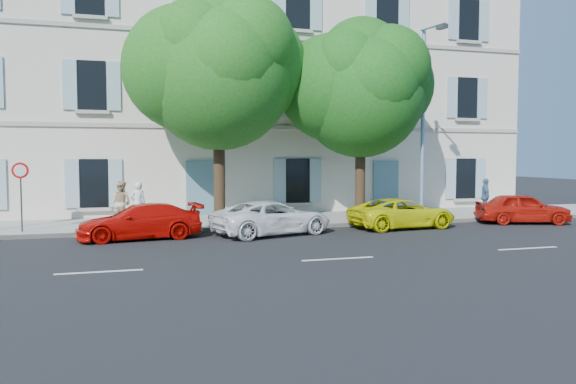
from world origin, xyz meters
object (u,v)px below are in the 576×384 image
object	(u,v)px
car_white_coupe	(272,218)
car_yellow_supercar	(402,213)
pedestrian_b	(121,203)
street_lamp	(425,112)
pedestrian_c	(485,196)
car_red_hatchback	(523,208)
car_red_coupe	(140,221)
tree_right	(361,95)
road_sign	(21,182)
pedestrian_a	(138,203)
tree_left	(219,77)

from	to	relation	value
car_white_coupe	car_yellow_supercar	size ratio (longest dim) A/B	1.04
car_white_coupe	pedestrian_b	distance (m)	5.95
street_lamp	car_yellow_supercar	bearing A→B (deg)	-138.34
street_lamp	pedestrian_c	bearing A→B (deg)	9.25
car_red_hatchback	car_red_coupe	bearing A→B (deg)	107.96
tree_right	street_lamp	size ratio (longest dim) A/B	1.01
tree_right	road_sign	size ratio (longest dim) A/B	3.33
car_yellow_supercar	street_lamp	size ratio (longest dim) A/B	0.53
road_sign	pedestrian_c	distance (m)	18.63
car_red_hatchback	tree_right	distance (m)	7.96
pedestrian_b	pedestrian_a	bearing A→B (deg)	-172.07
car_white_coupe	pedestrian_c	size ratio (longest dim) A/B	2.66
tree_right	pedestrian_b	world-z (taller)	tree_right
car_white_coupe	pedestrian_c	bearing A→B (deg)	-93.41
road_sign	pedestrian_c	bearing A→B (deg)	1.27
tree_left	road_sign	distance (m)	7.89
road_sign	pedestrian_b	xyz separation A→B (m)	(3.24, 1.09, -0.87)
car_red_coupe	tree_left	xyz separation A→B (m)	(3.02, 2.37, 5.12)
car_white_coupe	road_sign	bearing A→B (deg)	58.91
pedestrian_a	car_red_coupe	bearing A→B (deg)	76.32
street_lamp	car_red_hatchback	bearing A→B (deg)	-25.04
car_white_coupe	road_sign	xyz separation A→B (m)	(-8.26, 2.08, 1.26)
car_red_coupe	pedestrian_a	world-z (taller)	pedestrian_a
tree_right	pedestrian_c	distance (m)	7.31
road_sign	street_lamp	distance (m)	15.47
car_red_coupe	tree_right	world-z (taller)	tree_right
car_red_hatchback	tree_right	xyz separation A→B (m)	(-6.11, 2.26, 4.57)
tree_right	pedestrian_c	size ratio (longest dim) A/B	4.93
tree_right	car_red_coupe	bearing A→B (deg)	-165.32
tree_right	pedestrian_b	size ratio (longest dim) A/B	4.76
pedestrian_b	pedestrian_c	size ratio (longest dim) A/B	1.03
car_white_coupe	pedestrian_a	xyz separation A→B (m)	(-4.42, 2.87, 0.37)
tree_left	pedestrian_a	distance (m)	5.63
car_red_hatchback	tree_right	bearing A→B (deg)	87.49
pedestrian_a	pedestrian_c	world-z (taller)	pedestrian_a
car_red_coupe	road_sign	bearing A→B (deg)	-121.93
pedestrian_b	tree_left	bearing A→B (deg)	-154.30
pedestrian_a	car_white_coupe	bearing A→B (deg)	133.35
car_yellow_supercar	pedestrian_b	size ratio (longest dim) A/B	2.48
car_yellow_supercar	car_red_hatchback	bearing A→B (deg)	-96.43
car_yellow_supercar	car_red_coupe	bearing A→B (deg)	84.60
pedestrian_a	pedestrian_c	bearing A→B (deg)	164.89
pedestrian_a	pedestrian_b	bearing A→B (deg)	-40.23
tree_right	car_yellow_supercar	bearing A→B (deg)	-70.92
car_red_coupe	car_red_hatchback	bearing A→B (deg)	83.88
road_sign	street_lamp	size ratio (longest dim) A/B	0.30
car_red_hatchback	pedestrian_c	world-z (taller)	pedestrian_c
pedestrian_a	car_red_hatchback	bearing A→B (deg)	156.55
car_red_hatchback	road_sign	xyz separation A→B (m)	(-18.77, 1.79, 1.23)
car_white_coupe	car_yellow_supercar	bearing A→B (deg)	-103.26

